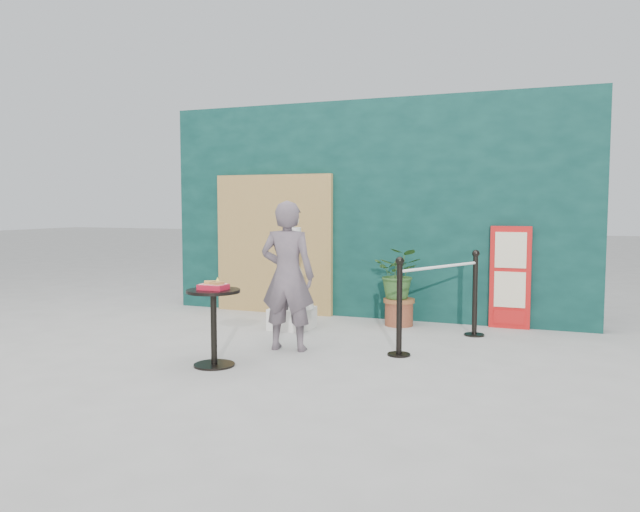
{
  "coord_description": "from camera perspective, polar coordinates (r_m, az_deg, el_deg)",
  "views": [
    {
      "loc": [
        2.5,
        -5.21,
        1.56
      ],
      "look_at": [
        0.0,
        1.2,
        1.0
      ],
      "focal_mm": 35.0,
      "sensor_mm": 36.0,
      "label": 1
    }
  ],
  "objects": [
    {
      "name": "menu_board",
      "position": [
        8.24,
        17.0,
        -1.89
      ],
      "size": [
        0.5,
        0.07,
        1.3
      ],
      "color": "red",
      "rests_on": "ground"
    },
    {
      "name": "statue",
      "position": [
        7.87,
        -2.58,
        -2.38
      ],
      "size": [
        0.57,
        0.57,
        1.46
      ],
      "color": "silver",
      "rests_on": "ground"
    },
    {
      "name": "woman",
      "position": [
        6.7,
        -2.99,
        -1.82
      ],
      "size": [
        0.63,
        0.45,
        1.61
      ],
      "primitive_type": "imported",
      "rotation": [
        0.0,
        0.0,
        3.26
      ],
      "color": "#675961",
      "rests_on": "ground"
    },
    {
      "name": "food_basket",
      "position": [
        6.1,
        -9.71,
        -2.69
      ],
      "size": [
        0.26,
        0.19,
        0.11
      ],
      "color": "red",
      "rests_on": "cafe_table"
    },
    {
      "name": "ground",
      "position": [
        5.99,
        -4.24,
        -10.46
      ],
      "size": [
        60.0,
        60.0,
        0.0
      ],
      "primitive_type": "plane",
      "color": "#ADAAA5",
      "rests_on": "ground"
    },
    {
      "name": "back_wall",
      "position": [
        8.73,
        4.66,
        4.24
      ],
      "size": [
        6.0,
        0.3,
        3.0
      ],
      "primitive_type": "cube",
      "color": "#092A27",
      "rests_on": "ground"
    },
    {
      "name": "stanchion_barrier",
      "position": [
        7.09,
        10.9,
        -4.07
      ],
      "size": [
        0.84,
        1.54,
        1.03
      ],
      "color": "black",
      "rests_on": "ground"
    },
    {
      "name": "planter",
      "position": [
        8.13,
        7.26,
        -2.23
      ],
      "size": [
        0.6,
        0.52,
        1.02
      ],
      "color": "brown",
      "rests_on": "ground"
    },
    {
      "name": "bamboo_fence",
      "position": [
        9.05,
        -4.26,
        1.09
      ],
      "size": [
        1.8,
        0.08,
        2.0
      ],
      "primitive_type": "cube",
      "color": "tan",
      "rests_on": "ground"
    },
    {
      "name": "cafe_table",
      "position": [
        6.14,
        -9.7,
        -5.37
      ],
      "size": [
        0.52,
        0.52,
        0.75
      ],
      "color": "black",
      "rests_on": "ground"
    }
  ]
}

